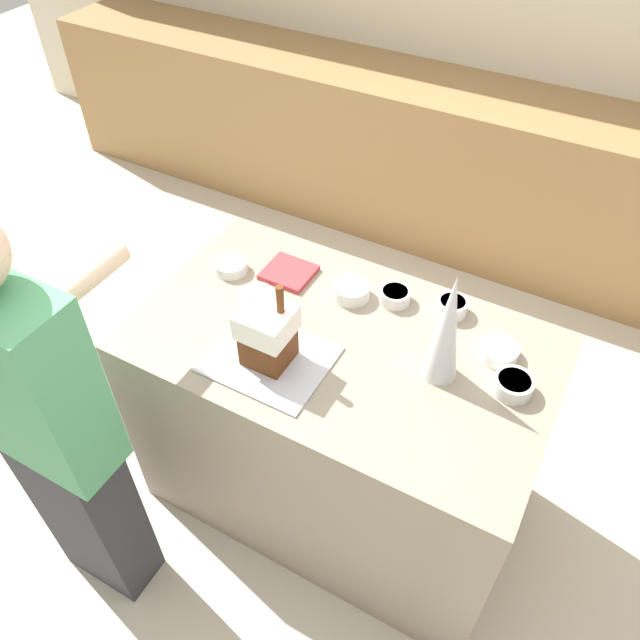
% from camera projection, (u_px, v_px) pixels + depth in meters
% --- Properties ---
extents(ground_plane, '(12.00, 12.00, 0.00)m').
position_uv_depth(ground_plane, '(337.00, 487.00, 2.73)').
color(ground_plane, beige).
extents(wall_back, '(8.00, 0.05, 2.60)m').
position_uv_depth(wall_back, '(546.00, 13.00, 3.24)').
color(wall_back, beige).
rests_on(wall_back, ground_plane).
extents(back_cabinet_block, '(6.00, 0.60, 0.96)m').
position_uv_depth(back_cabinet_block, '(496.00, 180.00, 3.61)').
color(back_cabinet_block, '#9E7547').
rests_on(back_cabinet_block, ground_plane).
extents(kitchen_island, '(1.41, 0.83, 0.93)m').
position_uv_depth(kitchen_island, '(339.00, 424.00, 2.40)').
color(kitchen_island, gray).
rests_on(kitchen_island, ground_plane).
extents(baking_tray, '(0.38, 0.32, 0.01)m').
position_uv_depth(baking_tray, '(270.00, 359.00, 2.01)').
color(baking_tray, '#B2B2BC').
rests_on(baking_tray, kitchen_island).
extents(gingerbread_house, '(0.16, 0.15, 0.31)m').
position_uv_depth(gingerbread_house, '(268.00, 334.00, 1.93)').
color(gingerbread_house, '#5B2D14').
rests_on(gingerbread_house, baking_tray).
extents(decorative_tree, '(0.11, 0.11, 0.40)m').
position_uv_depth(decorative_tree, '(447.00, 328.00, 1.83)').
color(decorative_tree, silver).
rests_on(decorative_tree, kitchen_island).
extents(candy_bowl_near_tray_right, '(0.13, 0.13, 0.04)m').
position_uv_depth(candy_bowl_near_tray_right, '(257.00, 298.00, 2.19)').
color(candy_bowl_near_tray_right, white).
rests_on(candy_bowl_near_tray_right, kitchen_island).
extents(candy_bowl_center_rear, '(0.12, 0.12, 0.05)m').
position_uv_depth(candy_bowl_center_rear, '(513.00, 385.00, 1.90)').
color(candy_bowl_center_rear, silver).
rests_on(candy_bowl_center_rear, kitchen_island).
extents(candy_bowl_front_corner, '(0.12, 0.12, 0.04)m').
position_uv_depth(candy_bowl_front_corner, '(231.00, 266.00, 2.32)').
color(candy_bowl_front_corner, silver).
rests_on(candy_bowl_front_corner, kitchen_island).
extents(candy_bowl_beside_tree, '(0.13, 0.13, 0.04)m').
position_uv_depth(candy_bowl_beside_tree, '(499.00, 351.00, 2.01)').
color(candy_bowl_beside_tree, white).
rests_on(candy_bowl_beside_tree, kitchen_island).
extents(candy_bowl_far_left, '(0.11, 0.11, 0.05)m').
position_uv_depth(candy_bowl_far_left, '(452.00, 306.00, 2.15)').
color(candy_bowl_far_left, white).
rests_on(candy_bowl_far_left, kitchen_island).
extents(candy_bowl_near_tray_left, '(0.11, 0.11, 0.05)m').
position_uv_depth(candy_bowl_near_tray_left, '(395.00, 295.00, 2.19)').
color(candy_bowl_near_tray_left, silver).
rests_on(candy_bowl_near_tray_left, kitchen_island).
extents(candy_bowl_behind_tray, '(0.13, 0.13, 0.05)m').
position_uv_depth(candy_bowl_behind_tray, '(351.00, 290.00, 2.21)').
color(candy_bowl_behind_tray, white).
rests_on(candy_bowl_behind_tray, kitchen_island).
extents(cookbook, '(0.18, 0.16, 0.02)m').
position_uv_depth(cookbook, '(289.00, 272.00, 2.31)').
color(cookbook, '#B23338').
rests_on(cookbook, kitchen_island).
extents(person, '(0.44, 0.55, 1.67)m').
position_uv_depth(person, '(53.00, 435.00, 1.89)').
color(person, '#333338').
rests_on(person, ground_plane).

